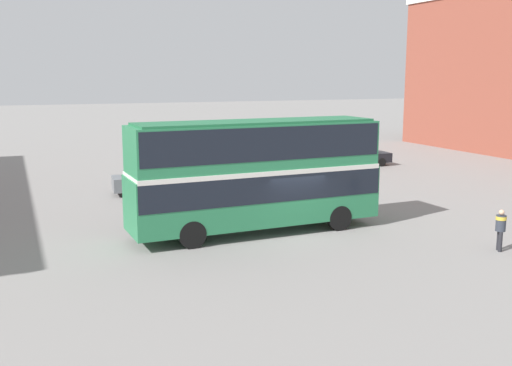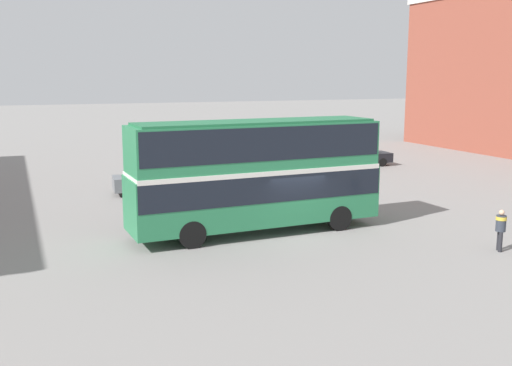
# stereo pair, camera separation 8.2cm
# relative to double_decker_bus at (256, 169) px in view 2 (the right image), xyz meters

# --- Properties ---
(ground_plane) EXTENTS (240.00, 240.00, 0.00)m
(ground_plane) POSITION_rel_double_decker_bus_xyz_m (1.38, -0.79, -2.74)
(ground_plane) COLOR gray
(double_decker_bus) EXTENTS (10.79, 2.90, 4.76)m
(double_decker_bus) POSITION_rel_double_decker_bus_xyz_m (0.00, 0.00, 0.00)
(double_decker_bus) COLOR #287A4C
(double_decker_bus) RESTS_ON ground_plane
(pedestrian_foreground) EXTENTS (0.54, 0.54, 1.61)m
(pedestrian_foreground) POSITION_rel_double_decker_bus_xyz_m (7.56, -6.01, -1.75)
(pedestrian_foreground) COLOR #232328
(pedestrian_foreground) RESTS_ON ground_plane
(parked_car_kerb_near) EXTENTS (4.11, 2.09, 1.53)m
(parked_car_kerb_near) POSITION_rel_double_decker_bus_xyz_m (-2.41, 10.20, -1.97)
(parked_car_kerb_near) COLOR slate
(parked_car_kerb_near) RESTS_ON ground_plane
(parked_car_kerb_far) EXTENTS (4.60, 2.02, 1.46)m
(parked_car_kerb_far) POSITION_rel_double_decker_bus_xyz_m (14.19, 14.66, -1.99)
(parked_car_kerb_far) COLOR black
(parked_car_kerb_far) RESTS_ON ground_plane
(parked_car_side_street) EXTENTS (5.01, 2.95, 1.52)m
(parked_car_side_street) POSITION_rel_double_decker_bus_xyz_m (1.79, 14.65, -1.97)
(parked_car_side_street) COLOR maroon
(parked_car_side_street) RESTS_ON ground_plane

